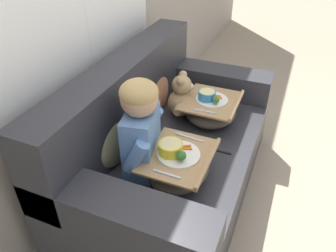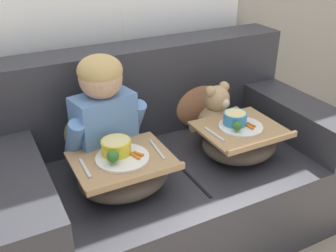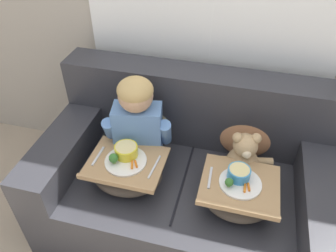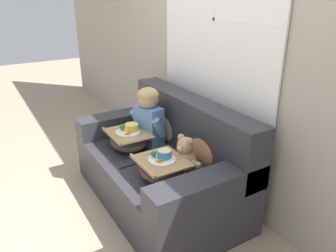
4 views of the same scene
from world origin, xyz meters
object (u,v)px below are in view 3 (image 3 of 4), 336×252
at_px(teddy_bear, 243,159).
at_px(lap_tray_child, 127,170).
at_px(child_figure, 137,117).
at_px(couch, 187,178).
at_px(throw_pillow_behind_child, 148,115).
at_px(lap_tray_teddy, 238,193).
at_px(throw_pillow_behind_teddy, 247,130).

relative_size(teddy_bear, lap_tray_child, 0.82).
xyz_separation_m(child_figure, teddy_bear, (0.60, -0.00, -0.17)).
xyz_separation_m(couch, child_figure, (-0.30, 0.01, 0.39)).
height_order(throw_pillow_behind_child, lap_tray_teddy, throw_pillow_behind_child).
distance_m(throw_pillow_behind_child, teddy_bear, 0.63).
bearing_deg(couch, lap_tray_teddy, -33.23).
height_order(throw_pillow_behind_child, teddy_bear, throw_pillow_behind_child).
bearing_deg(lap_tray_teddy, lap_tray_child, 179.93).
distance_m(throw_pillow_behind_child, child_figure, 0.23).
height_order(throw_pillow_behind_child, lap_tray_child, throw_pillow_behind_child).
height_order(couch, child_figure, child_figure).
xyz_separation_m(child_figure, lap_tray_teddy, (0.60, -0.21, -0.21)).
height_order(child_figure, teddy_bear, child_figure).
relative_size(couch, lap_tray_child, 4.04).
distance_m(teddy_bear, lap_tray_child, 0.64).
bearing_deg(couch, teddy_bear, 1.93).
bearing_deg(lap_tray_child, throw_pillow_behind_child, 89.89).
bearing_deg(throw_pillow_behind_child, lap_tray_child, -90.11).
bearing_deg(child_figure, throw_pillow_behind_teddy, 17.76).
height_order(throw_pillow_behind_child, child_figure, child_figure).
relative_size(couch, throw_pillow_behind_teddy, 4.46).
xyz_separation_m(couch, lap_tray_teddy, (0.30, -0.20, 0.18)).
bearing_deg(throw_pillow_behind_teddy, teddy_bear, -89.76).
bearing_deg(lap_tray_child, teddy_bear, 18.85).
bearing_deg(throw_pillow_behind_child, teddy_bear, -18.01).
bearing_deg(throw_pillow_behind_teddy, lap_tray_child, -146.29).
height_order(couch, lap_tray_child, couch).
distance_m(child_figure, teddy_bear, 0.62).
relative_size(couch, child_figure, 3.03).
xyz_separation_m(teddy_bear, lap_tray_teddy, (-0.00, -0.21, -0.04)).
bearing_deg(lap_tray_child, couch, 32.99).
bearing_deg(throw_pillow_behind_teddy, throw_pillow_behind_child, 180.00).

